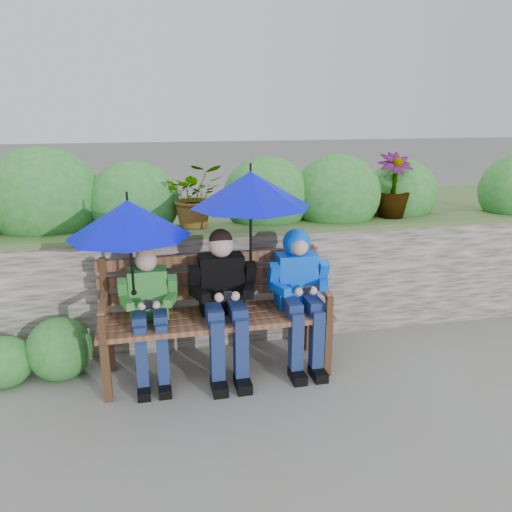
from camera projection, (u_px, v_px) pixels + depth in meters
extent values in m
plane|color=slate|center=(259.00, 373.00, 3.99)|extent=(60.00, 60.00, 0.00)
cube|color=#4E483C|center=(240.00, 284.00, 4.55)|extent=(8.00, 0.40, 1.00)
cube|color=#3B582D|center=(240.00, 229.00, 4.40)|extent=(8.00, 0.42, 0.04)
cube|color=#3B582D|center=(220.00, 251.00, 5.68)|extent=(8.00, 2.00, 0.96)
ellipsoid|color=#226F22|center=(44.00, 198.00, 4.29)|extent=(0.98, 0.79, 0.88)
ellipsoid|color=#226F22|center=(134.00, 202.00, 4.41)|extent=(0.80, 0.64, 0.72)
ellipsoid|color=#226F22|center=(267.00, 196.00, 4.65)|extent=(0.83, 0.66, 0.74)
ellipsoid|color=#226F22|center=(337.00, 195.00, 4.71)|extent=(0.85, 0.68, 0.76)
ellipsoid|color=#226F22|center=(401.00, 193.00, 5.00)|extent=(0.74, 0.59, 0.66)
sphere|color=pink|center=(46.00, 220.00, 4.12)|extent=(0.14, 0.14, 0.14)
sphere|color=pink|center=(269.00, 210.00, 4.52)|extent=(0.14, 0.14, 0.14)
sphere|color=pink|center=(411.00, 204.00, 4.82)|extent=(0.14, 0.14, 0.14)
imported|color=#226F22|center=(195.00, 195.00, 4.33)|extent=(0.50, 0.44, 0.56)
imported|color=#226F22|center=(393.00, 185.00, 4.73)|extent=(0.34, 0.34, 0.61)
sphere|color=#226F22|center=(60.00, 349.00, 3.93)|extent=(0.50, 0.50, 0.50)
sphere|color=#226F22|center=(5.00, 362.00, 3.81)|extent=(0.40, 0.40, 0.40)
cube|color=#3F2918|center=(106.00, 373.00, 3.55)|extent=(0.06, 0.06, 0.45)
cube|color=#3F2918|center=(110.00, 345.00, 3.97)|extent=(0.06, 0.06, 0.45)
cube|color=#3F2918|center=(327.00, 349.00, 3.91)|extent=(0.06, 0.06, 0.45)
cube|color=#3F2918|center=(309.00, 326.00, 4.33)|extent=(0.06, 0.06, 0.45)
cube|color=brown|center=(221.00, 329.00, 3.69)|extent=(1.79, 0.10, 0.04)
cube|color=brown|center=(218.00, 322.00, 3.82)|extent=(1.79, 0.10, 0.04)
cube|color=brown|center=(216.00, 315.00, 3.94)|extent=(1.79, 0.10, 0.04)
cube|color=brown|center=(213.00, 309.00, 4.06)|extent=(1.79, 0.10, 0.04)
cube|color=#3F2918|center=(105.00, 289.00, 3.86)|extent=(0.05, 0.05, 0.50)
cube|color=brown|center=(103.00, 304.00, 3.64)|extent=(0.05, 0.46, 0.04)
cube|color=#3F2918|center=(102.00, 330.00, 3.46)|extent=(0.05, 0.05, 0.22)
cube|color=#3F2918|center=(310.00, 273.00, 4.21)|extent=(0.05, 0.05, 0.50)
cube|color=brown|center=(320.00, 286.00, 3.99)|extent=(0.05, 0.46, 0.04)
cube|color=#3F2918|center=(329.00, 309.00, 3.82)|extent=(0.05, 0.05, 0.22)
cube|color=brown|center=(212.00, 292.00, 4.07)|extent=(1.79, 0.03, 0.09)
cube|color=brown|center=(212.00, 276.00, 4.03)|extent=(1.79, 0.03, 0.09)
cube|color=brown|center=(211.00, 259.00, 3.99)|extent=(1.79, 0.03, 0.09)
cube|color=#267D2C|center=(148.00, 293.00, 3.80)|extent=(0.29, 0.17, 0.39)
sphere|color=tan|center=(146.00, 261.00, 3.70)|extent=(0.16, 0.16, 0.16)
sphere|color=#9B7E51|center=(146.00, 257.00, 3.70)|extent=(0.15, 0.15, 0.15)
cube|color=navy|center=(139.00, 319.00, 3.69)|extent=(0.10, 0.27, 0.10)
cube|color=navy|center=(142.00, 360.00, 3.64)|extent=(0.08, 0.09, 0.54)
cube|color=black|center=(144.00, 392.00, 3.66)|extent=(0.09, 0.19, 0.07)
cube|color=navy|center=(160.00, 317.00, 3.73)|extent=(0.10, 0.27, 0.10)
cube|color=navy|center=(163.00, 358.00, 3.68)|extent=(0.08, 0.09, 0.54)
cube|color=black|center=(165.00, 389.00, 3.70)|extent=(0.09, 0.19, 0.07)
cube|color=#267D2C|center=(123.00, 291.00, 3.70)|extent=(0.07, 0.15, 0.22)
cube|color=#267D2C|center=(127.00, 303.00, 3.62)|extent=(0.11, 0.18, 0.06)
sphere|color=tan|center=(142.00, 306.00, 3.57)|extent=(0.06, 0.06, 0.06)
cube|color=#267D2C|center=(172.00, 287.00, 3.78)|extent=(0.07, 0.15, 0.22)
cube|color=#267D2C|center=(170.00, 300.00, 3.69)|extent=(0.11, 0.18, 0.06)
sphere|color=tan|center=(156.00, 305.00, 3.60)|extent=(0.06, 0.06, 0.06)
cube|color=black|center=(149.00, 305.00, 3.58)|extent=(0.06, 0.07, 0.09)
cube|color=black|center=(221.00, 283.00, 3.91)|extent=(0.34, 0.20, 0.46)
sphere|color=tan|center=(221.00, 245.00, 3.80)|extent=(0.19, 0.19, 0.19)
sphere|color=black|center=(221.00, 241.00, 3.80)|extent=(0.18, 0.18, 0.18)
cube|color=navy|center=(213.00, 312.00, 3.78)|extent=(0.12, 0.32, 0.12)
cube|color=navy|center=(217.00, 355.00, 3.71)|extent=(0.10, 0.11, 0.55)
cube|color=black|center=(219.00, 386.00, 3.72)|extent=(0.11, 0.22, 0.08)
cube|color=navy|center=(237.00, 310.00, 3.82)|extent=(0.12, 0.32, 0.12)
cube|color=navy|center=(241.00, 352.00, 3.75)|extent=(0.10, 0.11, 0.55)
cube|color=black|center=(243.00, 384.00, 3.76)|extent=(0.11, 0.22, 0.08)
cube|color=black|center=(194.00, 280.00, 3.80)|extent=(0.08, 0.18, 0.26)
cube|color=black|center=(200.00, 294.00, 3.70)|extent=(0.13, 0.21, 0.07)
sphere|color=tan|center=(219.00, 297.00, 3.64)|extent=(0.07, 0.07, 0.07)
cube|color=black|center=(250.00, 276.00, 3.89)|extent=(0.08, 0.18, 0.26)
cube|color=black|center=(249.00, 291.00, 3.78)|extent=(0.13, 0.21, 0.07)
sphere|color=tan|center=(235.00, 296.00, 3.67)|extent=(0.07, 0.07, 0.07)
cube|color=black|center=(227.00, 296.00, 3.64)|extent=(0.06, 0.07, 0.09)
cube|color=blue|center=(296.00, 279.00, 4.04)|extent=(0.32, 0.19, 0.43)
sphere|color=tan|center=(298.00, 245.00, 3.94)|extent=(0.18, 0.18, 0.18)
sphere|color=blue|center=(297.00, 242.00, 3.96)|extent=(0.22, 0.22, 0.22)
sphere|color=tan|center=(299.00, 247.00, 3.90)|extent=(0.13, 0.13, 0.13)
cube|color=navy|center=(291.00, 305.00, 3.93)|extent=(0.11, 0.30, 0.11)
cube|color=navy|center=(296.00, 345.00, 3.86)|extent=(0.09, 0.10, 0.54)
cube|color=black|center=(297.00, 376.00, 3.88)|extent=(0.10, 0.21, 0.08)
cube|color=navy|center=(311.00, 304.00, 3.96)|extent=(0.11, 0.30, 0.11)
cube|color=navy|center=(317.00, 343.00, 3.90)|extent=(0.09, 0.10, 0.54)
cube|color=black|center=(318.00, 373.00, 3.91)|extent=(0.10, 0.21, 0.08)
cube|color=blue|center=(273.00, 276.00, 3.94)|extent=(0.08, 0.17, 0.24)
cube|color=blue|center=(281.00, 289.00, 3.85)|extent=(0.12, 0.20, 0.07)
sphere|color=tan|center=(299.00, 292.00, 3.79)|extent=(0.07, 0.07, 0.07)
cube|color=blue|center=(322.00, 273.00, 4.02)|extent=(0.08, 0.17, 0.24)
cube|color=blue|center=(324.00, 286.00, 3.92)|extent=(0.12, 0.20, 0.07)
sphere|color=tan|center=(313.00, 291.00, 3.82)|extent=(0.07, 0.07, 0.07)
cube|color=black|center=(306.00, 290.00, 3.79)|extent=(0.06, 0.07, 0.09)
cone|color=#0005DE|center=(128.00, 219.00, 3.53)|extent=(0.89, 0.89, 0.26)
cylinder|color=black|center=(127.00, 196.00, 3.48)|extent=(0.02, 0.02, 0.06)
cylinder|color=black|center=(131.00, 256.00, 3.61)|extent=(0.02, 0.02, 0.56)
sphere|color=black|center=(134.00, 292.00, 3.69)|extent=(0.04, 0.04, 0.04)
cone|color=#0005DE|center=(251.00, 189.00, 3.71)|extent=(0.92, 0.92, 0.27)
cylinder|color=black|center=(251.00, 167.00, 3.66)|extent=(0.02, 0.02, 0.06)
cylinder|color=black|center=(251.00, 235.00, 3.81)|extent=(0.02, 0.02, 0.71)
sphere|color=black|center=(251.00, 279.00, 3.91)|extent=(0.04, 0.04, 0.04)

